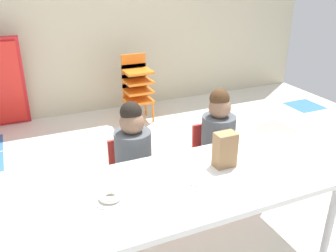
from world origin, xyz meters
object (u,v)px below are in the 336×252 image
(seated_child_near_camera, at_px, (133,151))
(kid_chair_orange_stack, at_px, (137,84))
(craft_table, at_px, (188,189))
(paper_plate_near_edge, at_px, (110,199))
(donut_powdered_on_plate, at_px, (110,196))
(seated_child_middle_seat, at_px, (218,135))
(paper_plate_center_table, at_px, (199,178))
(paper_bag_brown, at_px, (225,150))

(seated_child_near_camera, height_order, kid_chair_orange_stack, seated_child_near_camera)
(craft_table, xyz_separation_m, paper_plate_near_edge, (-0.46, 0.01, 0.05))
(craft_table, relative_size, donut_powdered_on_plate, 14.86)
(seated_child_middle_seat, height_order, paper_plate_center_table, seated_child_middle_seat)
(paper_plate_center_table, bearing_deg, donut_powdered_on_plate, 179.57)
(craft_table, xyz_separation_m, seated_child_near_camera, (-0.14, 0.60, -0.01))
(seated_child_middle_seat, xyz_separation_m, paper_plate_center_table, (-0.48, -0.59, 0.07))
(kid_chair_orange_stack, relative_size, paper_plate_near_edge, 4.44)
(seated_child_middle_seat, distance_m, donut_powdered_on_plate, 1.17)
(donut_powdered_on_plate, bearing_deg, seated_child_middle_seat, 30.24)
(kid_chair_orange_stack, bearing_deg, craft_table, -102.20)
(seated_child_near_camera, xyz_separation_m, paper_plate_near_edge, (-0.32, -0.59, 0.07))
(craft_table, height_order, donut_powdered_on_plate, donut_powdered_on_plate)
(seated_child_middle_seat, relative_size, donut_powdered_on_plate, 7.39)
(kid_chair_orange_stack, distance_m, paper_plate_near_edge, 2.61)
(donut_powdered_on_plate, bearing_deg, paper_plate_near_edge, 0.00)
(seated_child_near_camera, bearing_deg, paper_bag_brown, -51.10)
(seated_child_middle_seat, xyz_separation_m, kid_chair_orange_stack, (-0.03, 1.83, -0.10))
(paper_plate_near_edge, height_order, paper_plate_center_table, same)
(kid_chair_orange_stack, xyz_separation_m, paper_bag_brown, (-0.24, -2.35, 0.27))
(seated_child_near_camera, height_order, paper_plate_near_edge, seated_child_near_camera)
(seated_child_near_camera, xyz_separation_m, donut_powdered_on_plate, (-0.32, -0.59, 0.09))
(craft_table, height_order, seated_child_middle_seat, seated_child_middle_seat)
(paper_plate_center_table, bearing_deg, seated_child_near_camera, 109.34)
(seated_child_near_camera, height_order, paper_plate_center_table, seated_child_near_camera)
(kid_chair_orange_stack, distance_m, paper_bag_brown, 2.38)
(paper_plate_near_edge, bearing_deg, seated_child_middle_seat, 30.24)
(seated_child_near_camera, height_order, seated_child_middle_seat, same)
(paper_bag_brown, xyz_separation_m, paper_plate_near_edge, (-0.74, -0.07, -0.11))
(paper_bag_brown, xyz_separation_m, paper_plate_center_table, (-0.21, -0.07, -0.11))
(craft_table, distance_m, paper_plate_center_table, 0.09)
(seated_child_middle_seat, relative_size, paper_bag_brown, 4.17)
(seated_child_middle_seat, xyz_separation_m, donut_powdered_on_plate, (-1.01, -0.59, 0.09))
(paper_bag_brown, bearing_deg, paper_plate_center_table, -161.15)
(craft_table, distance_m, paper_bag_brown, 0.33)
(craft_table, distance_m, paper_plate_near_edge, 0.46)
(kid_chair_orange_stack, bearing_deg, seated_child_middle_seat, -89.08)
(kid_chair_orange_stack, height_order, paper_plate_near_edge, kid_chair_orange_stack)
(donut_powdered_on_plate, bearing_deg, seated_child_near_camera, 61.62)
(paper_bag_brown, bearing_deg, donut_powdered_on_plate, -174.71)
(paper_bag_brown, relative_size, paper_plate_near_edge, 1.22)
(craft_table, bearing_deg, paper_plate_near_edge, 179.14)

